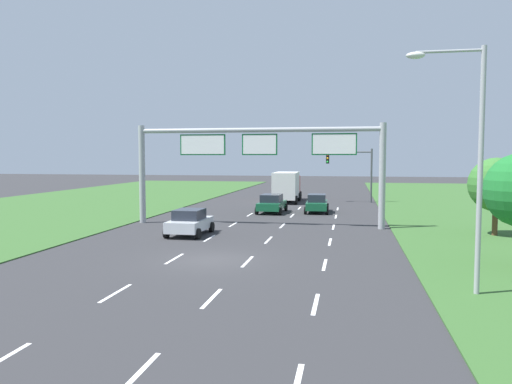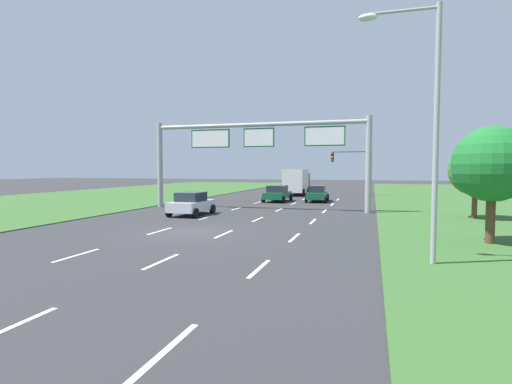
% 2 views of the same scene
% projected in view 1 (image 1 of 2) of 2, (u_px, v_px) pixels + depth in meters
% --- Properties ---
extents(ground_plane, '(200.00, 200.00, 0.00)m').
position_uv_depth(ground_plane, '(210.00, 260.00, 23.08)').
color(ground_plane, '#2D2D30').
extents(lane_dashes_inner_left, '(0.14, 44.40, 0.01)m').
position_uv_depth(lane_dashes_inner_left, '(194.00, 247.00, 26.34)').
color(lane_dashes_inner_left, white).
rests_on(lane_dashes_inner_left, ground_plane).
extents(lane_dashes_inner_right, '(0.14, 44.40, 0.01)m').
position_uv_depth(lane_dashes_inner_right, '(259.00, 249.00, 25.69)').
color(lane_dashes_inner_right, white).
rests_on(lane_dashes_inner_right, ground_plane).
extents(lane_dashes_slip, '(0.14, 44.40, 0.01)m').
position_uv_depth(lane_dashes_slip, '(328.00, 252.00, 25.05)').
color(lane_dashes_slip, white).
rests_on(lane_dashes_slip, ground_plane).
extents(car_near_red, '(2.19, 3.94, 1.59)m').
position_uv_depth(car_near_red, '(190.00, 222.00, 30.40)').
color(car_near_red, silver).
rests_on(car_near_red, ground_plane).
extents(car_lead_silver, '(2.27, 4.35, 1.58)m').
position_uv_depth(car_lead_silver, '(272.00, 203.00, 42.44)').
color(car_lead_silver, '#145633').
rests_on(car_lead_silver, ground_plane).
extents(car_mid_lane, '(2.12, 4.33, 1.58)m').
position_uv_depth(car_mid_lane, '(317.00, 203.00, 42.70)').
color(car_mid_lane, '#145633').
rests_on(car_mid_lane, ground_plane).
extents(box_truck, '(2.80, 7.57, 3.15)m').
position_uv_depth(box_truck, '(287.00, 186.00, 52.57)').
color(box_truck, '#B21E19').
rests_on(box_truck, ground_plane).
extents(sign_gantry, '(17.24, 0.44, 7.00)m').
position_uv_depth(sign_gantry, '(258.00, 154.00, 34.18)').
color(sign_gantry, '#9EA0A5').
rests_on(sign_gantry, ground_plane).
extents(traffic_light_mast, '(4.76, 0.49, 5.60)m').
position_uv_depth(traffic_light_mast, '(352.00, 165.00, 51.83)').
color(traffic_light_mast, '#47494F').
rests_on(traffic_light_mast, ground_plane).
extents(street_lamp, '(2.61, 0.32, 8.50)m').
position_uv_depth(street_lamp, '(469.00, 148.00, 16.94)').
color(street_lamp, '#9EA0A5').
rests_on(street_lamp, ground_plane).
extents(roadside_tree_mid, '(3.23, 3.23, 4.73)m').
position_uv_depth(roadside_tree_mid, '(496.00, 185.00, 29.76)').
color(roadside_tree_mid, '#513823').
rests_on(roadside_tree_mid, ground_plane).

